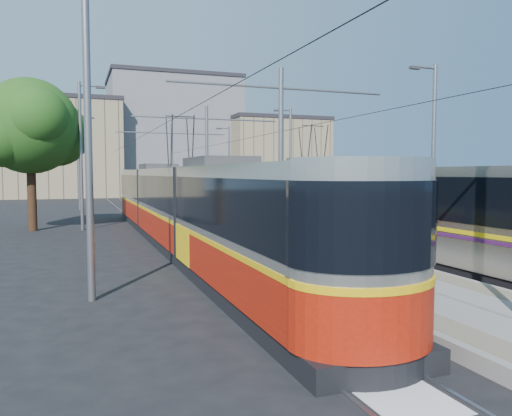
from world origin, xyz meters
name	(u,v)px	position (x,y,z in m)	size (l,w,h in m)	color
ground	(401,294)	(0.00, 0.00, 0.00)	(160.00, 160.00, 0.00)	black
platform	(220,224)	(0.00, 17.00, 0.15)	(4.00, 50.00, 0.30)	gray
tactile_strip_left	(196,223)	(-1.45, 17.00, 0.30)	(0.70, 50.00, 0.01)	gray
tactile_strip_right	(244,221)	(1.45, 17.00, 0.30)	(0.70, 50.00, 0.01)	gray
rails	(220,227)	(0.00, 17.00, 0.02)	(8.71, 70.00, 0.03)	gray
track_arrow	(333,349)	(-3.60, -3.00, 0.01)	(1.20, 5.00, 0.01)	silver
tram_left	(181,206)	(-3.60, 10.46, 1.71)	(2.43, 30.53, 5.50)	black
tram_right	(313,198)	(3.60, 12.36, 1.86)	(2.43, 31.10, 5.50)	black
catenary	(235,146)	(0.00, 14.15, 4.52)	(9.20, 70.00, 7.00)	slate
street_lamps	(203,157)	(0.00, 21.00, 4.18)	(15.18, 38.22, 8.00)	slate
shelter	(235,203)	(0.33, 15.11, 1.49)	(0.85, 1.14, 2.26)	black
tree	(37,128)	(-9.70, 18.88, 5.51)	(5.61, 5.19, 8.15)	#382314
building_left	(57,148)	(-10.00, 60.00, 6.37)	(16.32, 12.24, 12.72)	gray
building_centre	(173,136)	(6.00, 64.00, 8.57)	(18.36, 14.28, 17.12)	slate
building_right	(275,156)	(20.00, 58.00, 5.60)	(14.28, 10.20, 11.19)	gray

